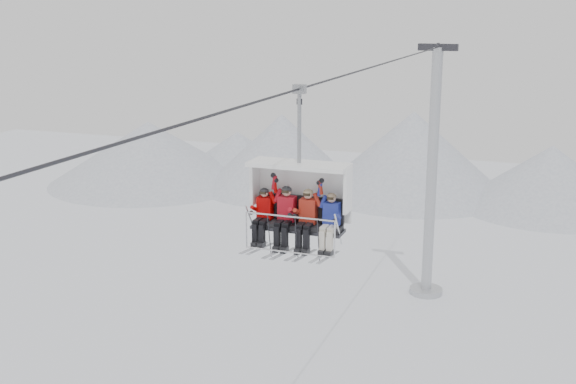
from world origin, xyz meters
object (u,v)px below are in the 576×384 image
(lift_tower_right, at_px, (431,191))
(skier_far_left, at_px, (263,214))
(chairlift_carrier, at_px, (301,194))
(skier_center_right, at_px, (307,217))
(skier_far_right, at_px, (330,220))
(skier_center_left, at_px, (286,214))

(lift_tower_right, bearing_deg, skier_far_left, -92.35)
(lift_tower_right, relative_size, chairlift_carrier, 3.38)
(skier_far_left, height_order, skier_center_right, skier_center_right)
(skier_center_right, height_order, skier_far_right, skier_center_right)
(chairlift_carrier, relative_size, skier_far_left, 2.36)
(skier_center_left, relative_size, skier_far_right, 1.00)
(chairlift_carrier, bearing_deg, skier_far_left, -160.24)
(lift_tower_right, height_order, skier_far_right, lift_tower_right)
(skier_center_left, distance_m, skier_far_right, 1.15)
(lift_tower_right, bearing_deg, skier_center_right, -89.28)
(skier_center_right, distance_m, skier_far_right, 0.60)
(skier_far_left, distance_m, skier_center_right, 1.15)
(skier_center_left, height_order, skier_far_right, skier_center_left)
(skier_far_left, bearing_deg, skier_center_right, 0.46)
(skier_far_left, bearing_deg, skier_center_left, 1.22)
(lift_tower_right, distance_m, skier_far_left, 21.86)
(chairlift_carrier, xyz_separation_m, skier_center_left, (-0.29, -0.30, -0.47))
(skier_center_right, bearing_deg, lift_tower_right, 90.72)
(skier_center_left, distance_m, skier_center_right, 0.56)
(lift_tower_right, bearing_deg, skier_center_left, -90.78)
(skier_far_left, bearing_deg, chairlift_carrier, 19.76)
(skier_far_left, distance_m, skier_far_right, 1.74)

